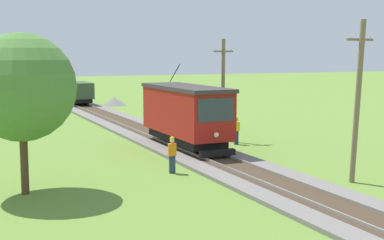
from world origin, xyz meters
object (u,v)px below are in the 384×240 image
(red_tram, at_px, (185,113))
(track_worker, at_px, (172,153))
(utility_pole_mid, at_px, (223,89))
(second_worker, at_px, (237,129))
(utility_pole_near_tram, at_px, (358,101))
(tree_left_near, at_px, (21,87))
(freight_car, at_px, (78,92))
(gravel_pile, at_px, (114,101))

(red_tram, xyz_separation_m, track_worker, (-3.15, -5.60, -1.21))
(utility_pole_mid, bearing_deg, second_worker, -83.52)
(utility_pole_near_tram, bearing_deg, tree_left_near, 163.01)
(utility_pole_mid, distance_m, second_worker, 2.89)
(freight_car, bearing_deg, red_tram, -89.99)
(gravel_pile, height_order, track_worker, track_worker)
(track_worker, bearing_deg, gravel_pile, -177.76)
(red_tram, distance_m, freight_car, 29.45)
(gravel_pile, relative_size, second_worker, 1.59)
(freight_car, relative_size, utility_pole_mid, 0.78)
(tree_left_near, bearing_deg, utility_pole_near_tram, -16.99)
(utility_pole_mid, bearing_deg, tree_left_near, -148.09)
(freight_car, xyz_separation_m, tree_left_near, (-10.04, -36.05, 2.79))
(track_worker, bearing_deg, tree_left_near, -67.83)
(red_tram, relative_size, gravel_pile, 3.00)
(second_worker, relative_size, tree_left_near, 0.27)
(freight_car, relative_size, gravel_pile, 1.83)
(freight_car, distance_m, second_worker, 29.41)
(second_worker, distance_m, tree_left_near, 15.67)
(tree_left_near, bearing_deg, track_worker, 8.39)
(gravel_pile, relative_size, tree_left_near, 0.44)
(utility_pole_near_tram, xyz_separation_m, gravel_pile, (0.38, 39.35, -3.21))
(track_worker, xyz_separation_m, tree_left_near, (-6.89, -1.02, 3.37))
(utility_pole_near_tram, height_order, gravel_pile, utility_pole_near_tram)
(freight_car, height_order, utility_pole_mid, utility_pole_mid)
(red_tram, xyz_separation_m, utility_pole_near_tram, (3.46, -10.74, 1.48))
(freight_car, distance_m, tree_left_near, 37.53)
(utility_pole_near_tram, distance_m, second_worker, 11.32)
(freight_car, distance_m, utility_pole_near_tram, 40.38)
(utility_pole_mid, xyz_separation_m, second_worker, (0.17, -1.53, -2.44))
(second_worker, bearing_deg, gravel_pile, 165.02)
(utility_pole_mid, bearing_deg, track_worker, -131.80)
(track_worker, bearing_deg, red_tram, 164.39)
(utility_pole_near_tram, relative_size, utility_pole_mid, 1.07)
(utility_pole_mid, distance_m, track_worker, 10.21)
(freight_car, distance_m, gravel_pile, 4.08)
(freight_car, bearing_deg, second_worker, -82.90)
(gravel_pile, distance_m, track_worker, 34.92)
(utility_pole_mid, distance_m, gravel_pile, 26.99)
(track_worker, bearing_deg, second_worker, 144.60)
(freight_car, xyz_separation_m, second_worker, (3.63, -29.18, -0.57))
(freight_car, xyz_separation_m, gravel_pile, (3.84, -0.82, -1.10))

